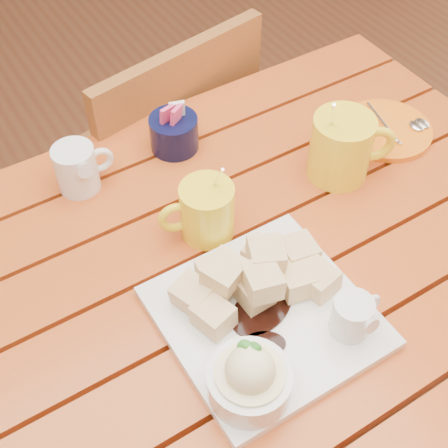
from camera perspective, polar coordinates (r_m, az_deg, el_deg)
table at (r=1.00m, az=-0.54°, el=-8.90°), size 1.20×0.79×0.75m
dessert_plate at (r=0.84m, az=3.65°, el=-8.80°), size 0.27×0.27×0.11m
coffee_mug_left at (r=0.94m, az=-1.72°, el=1.25°), size 0.12×0.08×0.14m
coffee_mug_right at (r=1.04m, az=10.80°, el=6.98°), size 0.14×0.10×0.17m
cream_pitcher at (r=1.04m, az=-13.25°, el=5.07°), size 0.10×0.08×0.08m
sugar_caddy at (r=1.09m, az=-4.60°, el=8.37°), size 0.08×0.08×0.09m
orange_saucer at (r=1.17m, az=14.65°, el=8.36°), size 0.17×0.17×0.02m
chair_far at (r=1.48m, az=-5.95°, el=5.06°), size 0.46×0.46×0.84m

